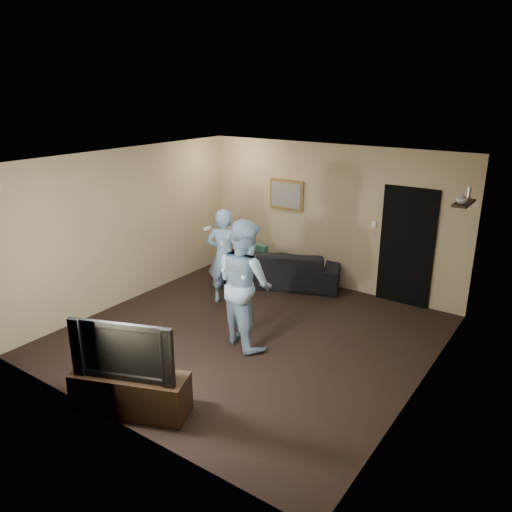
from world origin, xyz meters
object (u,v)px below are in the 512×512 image
Objects in this scene: tv_console at (131,392)px; wii_player_left at (224,257)px; wii_player_right at (245,283)px; sofa at (278,266)px; television at (127,347)px.

wii_player_left is at bearing 87.17° from tv_console.
wii_player_left is (-1.03, 3.02, 0.57)m from tv_console.
wii_player_right is at bearing -40.48° from wii_player_left.
wii_player_left is (-0.28, -1.25, 0.49)m from sofa.
wii_player_left is at bearing 56.09° from sofa.
television is 0.72× the size of wii_player_left.
tv_console is 0.58m from television.
wii_player_right is (1.13, -0.96, 0.10)m from wii_player_left.
wii_player_left is 1.49m from wii_player_right.
television is (0.00, 0.00, 0.58)m from tv_console.
television is at bearing -21.59° from tv_console.
sofa is 1.25× the size of wii_player_right.
sofa is 1.40× the size of wii_player_left.
television is at bearing -92.87° from wii_player_right.
tv_console is at bearing -71.24° from wii_player_left.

